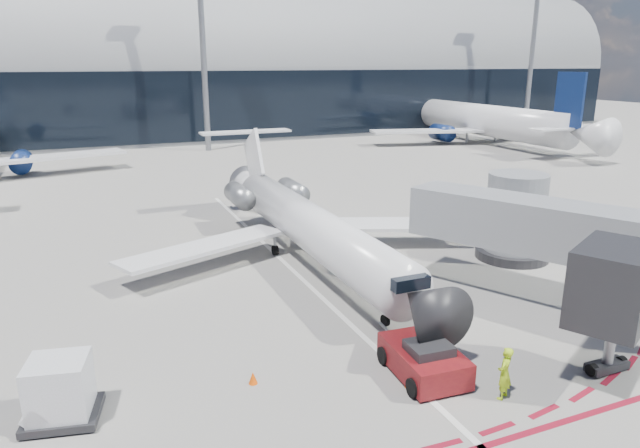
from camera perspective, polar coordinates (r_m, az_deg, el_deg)
name	(u,v)px	position (r m, az deg, el deg)	size (l,w,h in m)	color
ground	(323,299)	(26.72, 0.34, -7.51)	(260.00, 260.00, 0.00)	slate
apron_centerline	(307,284)	(28.42, -1.26, -6.02)	(0.25, 40.00, 0.01)	silver
apron_stop_bar	(481,447)	(18.11, 15.84, -20.68)	(14.00, 0.25, 0.01)	maroon
terminal_building	(145,77)	(88.06, -17.07, 13.88)	(150.00, 24.15, 24.00)	gray
jet_bridge	(541,231)	(28.59, 21.22, -0.64)	(10.03, 15.20, 4.90)	gray
light_mast_centre	(203,45)	(72.06, -11.63, 17.11)	(0.70, 0.70, 25.00)	gray
light_mast_east	(533,49)	(95.70, 20.49, 16.09)	(0.70, 0.70, 25.00)	gray
regional_jet	(304,222)	(31.41, -1.59, 0.21)	(20.57, 25.37, 6.35)	silver
pushback_tug	(424,359)	(20.80, 10.35, -13.17)	(2.42, 5.30, 1.36)	#570C12
ramp_worker	(505,373)	(20.01, 17.97, -14.00)	(0.66, 0.43, 1.81)	#AFE117
uld_container	(60,391)	(19.66, -24.56, -14.96)	(2.50, 2.25, 2.04)	black
safety_cone_left	(253,378)	(20.31, -6.72, -15.03)	(0.31, 0.31, 0.43)	#EE4E05
safety_cone_right	(410,380)	(20.20, 9.04, -15.13)	(0.39, 0.39, 0.54)	#EE4E05
bg_airliner_1	(479,97)	(82.16, 15.61, 12.11)	(36.92, 39.09, 11.94)	silver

